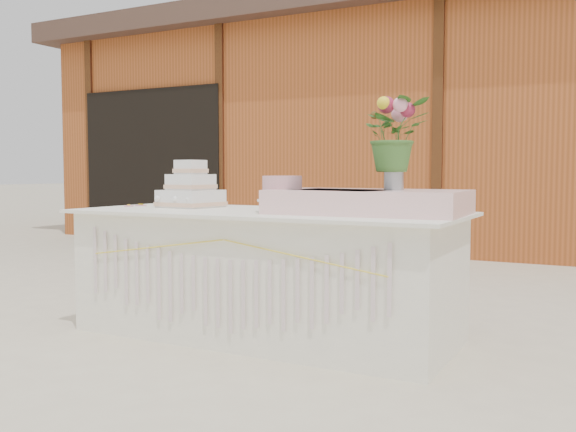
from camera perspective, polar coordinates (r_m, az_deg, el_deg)
The scene contains 9 objects.
ground at distance 4.02m, azimuth -2.03°, elevation -10.56°, with size 80.00×80.00×0.00m, color beige.
barn at distance 9.59m, azimuth 16.19°, elevation 7.82°, with size 12.60×4.60×3.30m.
cake_table at distance 3.94m, azimuth -2.08°, elevation -5.11°, with size 2.40×1.00×0.77m.
wedding_cake at distance 4.33m, azimuth -8.63°, elevation 2.19°, with size 0.39×0.39×0.32m.
pink_cake_stand at distance 3.77m, azimuth -0.52°, elevation 2.16°, with size 0.30×0.30×0.21m.
satin_runner at distance 3.65m, azimuth 7.18°, elevation 1.26°, with size 1.07×0.62×0.14m, color beige.
flower_vase at distance 3.63m, azimuth 9.39°, elevation 3.48°, with size 0.11×0.11×0.15m, color #AFAFB4.
bouquet at distance 3.64m, azimuth 9.44°, elevation 7.88°, with size 0.37×0.32×0.41m, color #3B6C2B.
loose_flowers at distance 4.55m, azimuth -13.35°, elevation 0.96°, with size 0.13×0.31×0.02m, color #CD7D94, non-canonical shape.
Camera 1 is at (1.94, -3.37, 1.01)m, focal length 40.00 mm.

